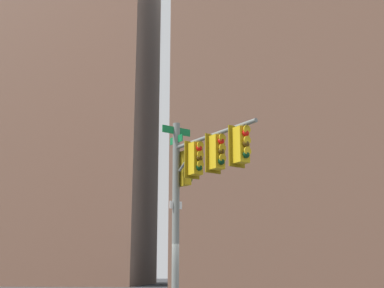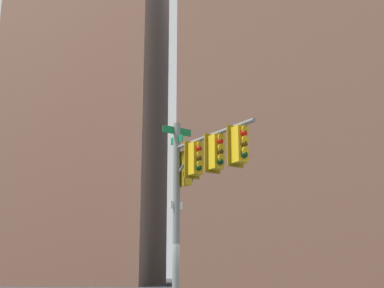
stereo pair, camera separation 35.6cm
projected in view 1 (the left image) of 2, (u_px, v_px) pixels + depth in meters
signal_pole_assembly at (197, 176)px, 15.62m from camera, size 3.01×3.47×6.42m
building_brick_nearside at (320, 56)px, 51.30m from camera, size 27.45×18.64×45.11m
building_brick_farside at (81, 89)px, 69.51m from camera, size 18.67×16.71×51.31m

